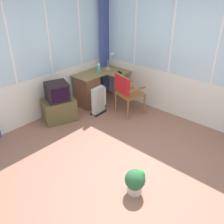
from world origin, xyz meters
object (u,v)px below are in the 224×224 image
(spray_bottle, at_px, (99,67))
(tv_on_stand, at_px, (59,104))
(tv_remote, at_px, (120,72))
(desk_lamp, at_px, (112,57))
(potted_plant, at_px, (135,181))
(space_heater, at_px, (99,100))
(desk, at_px, (89,89))
(wooden_armchair, at_px, (126,90))

(spray_bottle, bearing_deg, tv_on_stand, -177.93)
(tv_remote, relative_size, tv_on_stand, 0.18)
(desk_lamp, relative_size, potted_plant, 1.11)
(desk_lamp, relative_size, spray_bottle, 1.90)
(tv_on_stand, height_order, space_heater, tv_on_stand)
(desk, height_order, desk_lamp, desk_lamp)
(desk_lamp, xyz_separation_m, tv_on_stand, (-1.58, 0.02, -0.63))
(wooden_armchair, bearing_deg, desk, 103.09)
(spray_bottle, relative_size, wooden_armchair, 0.24)
(wooden_armchair, height_order, potted_plant, wooden_armchair)
(spray_bottle, relative_size, potted_plant, 0.58)
(spray_bottle, distance_m, space_heater, 0.81)
(tv_on_stand, relative_size, space_heater, 1.35)
(spray_bottle, bearing_deg, desk_lamp, -10.33)
(spray_bottle, bearing_deg, space_heater, -136.28)
(desk, bearing_deg, tv_remote, -34.95)
(desk_lamp, distance_m, tv_remote, 0.43)
(spray_bottle, height_order, tv_on_stand, spray_bottle)
(spray_bottle, height_order, potted_plant, spray_bottle)
(wooden_armchair, distance_m, tv_on_stand, 1.41)
(tv_remote, bearing_deg, wooden_armchair, -106.84)
(spray_bottle, bearing_deg, wooden_armchair, -97.28)
(tv_remote, distance_m, tv_on_stand, 1.58)
(desk, xyz_separation_m, desk_lamp, (0.69, -0.09, 0.60))
(desk, distance_m, desk_lamp, 0.92)
(tv_remote, xyz_separation_m, potted_plant, (-2.03, -2.01, -0.52))
(wooden_armchair, relative_size, potted_plant, 2.42)
(tv_remote, distance_m, space_heater, 0.84)
(tv_on_stand, xyz_separation_m, potted_plant, (-0.54, -2.36, -0.15))
(tv_on_stand, bearing_deg, desk, 4.11)
(space_heater, bearing_deg, desk_lamp, 24.17)
(space_heater, xyz_separation_m, potted_plant, (-1.30, -1.97, -0.10))
(tv_on_stand, bearing_deg, spray_bottle, 2.07)
(tv_remote, height_order, tv_on_stand, tv_on_stand)
(tv_remote, xyz_separation_m, wooden_armchair, (-0.39, -0.49, -0.16))
(tv_remote, xyz_separation_m, spray_bottle, (-0.27, 0.40, 0.09))
(desk_lamp, bearing_deg, tv_remote, -105.60)
(desk_lamp, distance_m, wooden_armchair, 1.04)
(tv_remote, height_order, spray_bottle, spray_bottle)
(desk, relative_size, tv_remote, 7.66)
(desk, distance_m, potted_plant, 2.82)
(space_heater, height_order, potted_plant, space_heater)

